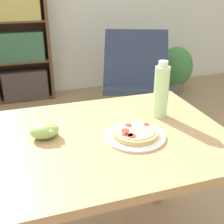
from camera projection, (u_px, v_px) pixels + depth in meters
name	position (u px, v px, depth m)	size (l,w,h in m)	color
dining_table	(81.00, 161.00, 1.18)	(1.24, 0.77, 0.76)	tan
pizza_on_plate	(135.00, 134.00, 1.14)	(0.25, 0.25, 0.04)	white
grape_bunch	(45.00, 131.00, 1.13)	(0.12, 0.10, 0.06)	#93BC5B
drink_bottle	(161.00, 91.00, 1.28)	(0.07, 0.07, 0.26)	#B7EAA3
lounge_chair_far	(136.00, 92.00, 2.97)	(0.88, 0.95, 0.88)	slate
bookshelf	(20.00, 45.00, 3.30)	(0.68, 0.28, 1.42)	brown
potted_plant_floor	(175.00, 69.00, 3.64)	(0.46, 0.39, 0.61)	#70665B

